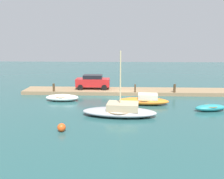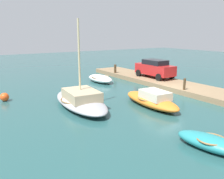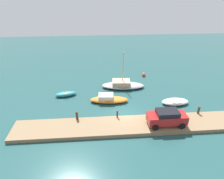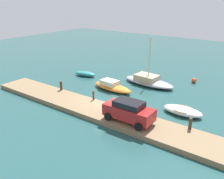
{
  "view_description": "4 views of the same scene",
  "coord_description": "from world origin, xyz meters",
  "px_view_note": "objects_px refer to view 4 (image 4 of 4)",
  "views": [
    {
      "loc": [
        0.36,
        27.28,
        6.41
      ],
      "look_at": [
        1.46,
        1.61,
        1.2
      ],
      "focal_mm": 41.05,
      "sensor_mm": 36.0,
      "label": 1
    },
    {
      "loc": [
        -12.66,
        13.05,
        4.59
      ],
      "look_at": [
        0.5,
        4.44,
        0.84
      ],
      "focal_mm": 38.37,
      "sensor_mm": 36.0,
      "label": 2
    },
    {
      "loc": [
        -2.98,
        -18.37,
        13.16
      ],
      "look_at": [
        -1.2,
        4.28,
        1.07
      ],
      "focal_mm": 30.97,
      "sensor_mm": 36.0,
      "label": 3
    },
    {
      "loc": [
        13.07,
        -17.34,
        9.6
      ],
      "look_at": [
        -0.94,
        1.8,
        0.58
      ],
      "focal_mm": 39.67,
      "sensor_mm": 36.0,
      "label": 4
    }
  ],
  "objects_px": {
    "rowboat_white": "(183,111)",
    "sailboat_grey": "(148,81)",
    "mooring_post_west": "(61,86)",
    "mooring_post_mid_west": "(93,95)",
    "dinghy_teal": "(85,74)",
    "parked_car": "(129,111)",
    "marker_buoy": "(194,80)",
    "mooring_post_mid_east": "(190,124)",
    "motorboat_orange": "(112,86)"
  },
  "relations": [
    {
      "from": "rowboat_white",
      "to": "marker_buoy",
      "type": "xyz_separation_m",
      "value": [
        -2.03,
        8.8,
        -0.05
      ]
    },
    {
      "from": "sailboat_grey",
      "to": "mooring_post_mid_west",
      "type": "xyz_separation_m",
      "value": [
        -1.6,
        -7.81,
        0.38
      ]
    },
    {
      "from": "mooring_post_west",
      "to": "parked_car",
      "type": "distance_m",
      "value": 9.5
    },
    {
      "from": "rowboat_white",
      "to": "parked_car",
      "type": "xyz_separation_m",
      "value": [
        -2.69,
        -4.43,
        0.95
      ]
    },
    {
      "from": "motorboat_orange",
      "to": "dinghy_teal",
      "type": "distance_m",
      "value": 6.05
    },
    {
      "from": "sailboat_grey",
      "to": "mooring_post_mid_west",
      "type": "distance_m",
      "value": 7.98
    },
    {
      "from": "parked_car",
      "to": "marker_buoy",
      "type": "distance_m",
      "value": 13.28
    },
    {
      "from": "sailboat_grey",
      "to": "mooring_post_west",
      "type": "xyz_separation_m",
      "value": [
        -5.99,
        -7.81,
        0.42
      ]
    },
    {
      "from": "motorboat_orange",
      "to": "mooring_post_west",
      "type": "height_order",
      "value": "mooring_post_west"
    },
    {
      "from": "motorboat_orange",
      "to": "mooring_post_west",
      "type": "relative_size",
      "value": 5.27
    },
    {
      "from": "parked_car",
      "to": "marker_buoy",
      "type": "bearing_deg",
      "value": 86.71
    },
    {
      "from": "mooring_post_mid_west",
      "to": "mooring_post_west",
      "type": "bearing_deg",
      "value": 180.0
    },
    {
      "from": "motorboat_orange",
      "to": "rowboat_white",
      "type": "bearing_deg",
      "value": -3.33
    },
    {
      "from": "mooring_post_west",
      "to": "mooring_post_mid_west",
      "type": "relative_size",
      "value": 1.07
    },
    {
      "from": "rowboat_white",
      "to": "sailboat_grey",
      "type": "bearing_deg",
      "value": 140.2
    },
    {
      "from": "sailboat_grey",
      "to": "mooring_post_mid_east",
      "type": "height_order",
      "value": "sailboat_grey"
    },
    {
      "from": "sailboat_grey",
      "to": "marker_buoy",
      "type": "height_order",
      "value": "sailboat_grey"
    },
    {
      "from": "parked_car",
      "to": "mooring_post_mid_east",
      "type": "bearing_deg",
      "value": 20.39
    },
    {
      "from": "rowboat_white",
      "to": "mooring_post_west",
      "type": "bearing_deg",
      "value": -167.12
    },
    {
      "from": "dinghy_teal",
      "to": "parked_car",
      "type": "distance_m",
      "value": 13.72
    },
    {
      "from": "sailboat_grey",
      "to": "marker_buoy",
      "type": "relative_size",
      "value": 10.9
    },
    {
      "from": "parked_car",
      "to": "marker_buoy",
      "type": "xyz_separation_m",
      "value": [
        0.66,
        13.23,
        -1.0
      ]
    },
    {
      "from": "motorboat_orange",
      "to": "mooring_post_mid_west",
      "type": "height_order",
      "value": "mooring_post_mid_west"
    },
    {
      "from": "motorboat_orange",
      "to": "sailboat_grey",
      "type": "distance_m",
      "value": 4.53
    },
    {
      "from": "motorboat_orange",
      "to": "mooring_post_mid_west",
      "type": "relative_size",
      "value": 5.66
    },
    {
      "from": "rowboat_white",
      "to": "mooring_post_mid_east",
      "type": "bearing_deg",
      "value": -60.16
    },
    {
      "from": "marker_buoy",
      "to": "rowboat_white",
      "type": "bearing_deg",
      "value": -77.0
    },
    {
      "from": "sailboat_grey",
      "to": "mooring_post_west",
      "type": "height_order",
      "value": "sailboat_grey"
    },
    {
      "from": "dinghy_teal",
      "to": "mooring_post_mid_east",
      "type": "bearing_deg",
      "value": -32.24
    },
    {
      "from": "sailboat_grey",
      "to": "parked_car",
      "type": "height_order",
      "value": "sailboat_grey"
    },
    {
      "from": "motorboat_orange",
      "to": "marker_buoy",
      "type": "distance_m",
      "value": 9.95
    },
    {
      "from": "mooring_post_west",
      "to": "mooring_post_mid_east",
      "type": "relative_size",
      "value": 1.06
    },
    {
      "from": "mooring_post_west",
      "to": "mooring_post_mid_east",
      "type": "height_order",
      "value": "mooring_post_west"
    },
    {
      "from": "dinghy_teal",
      "to": "mooring_post_west",
      "type": "xyz_separation_m",
      "value": [
        2.03,
        -5.95,
        0.57
      ]
    },
    {
      "from": "mooring_post_mid_east",
      "to": "rowboat_white",
      "type": "bearing_deg",
      "value": 120.0
    },
    {
      "from": "dinghy_teal",
      "to": "parked_car",
      "type": "height_order",
      "value": "parked_car"
    },
    {
      "from": "dinghy_teal",
      "to": "rowboat_white",
      "type": "height_order",
      "value": "rowboat_white"
    },
    {
      "from": "mooring_post_west",
      "to": "marker_buoy",
      "type": "height_order",
      "value": "mooring_post_west"
    },
    {
      "from": "mooring_post_west",
      "to": "mooring_post_mid_east",
      "type": "distance_m",
      "value": 13.66
    },
    {
      "from": "marker_buoy",
      "to": "motorboat_orange",
      "type": "bearing_deg",
      "value": -129.64
    },
    {
      "from": "mooring_post_mid_west",
      "to": "parked_car",
      "type": "height_order",
      "value": "parked_car"
    },
    {
      "from": "dinghy_teal",
      "to": "sailboat_grey",
      "type": "bearing_deg",
      "value": 1.55
    },
    {
      "from": "mooring_post_mid_east",
      "to": "dinghy_teal",
      "type": "bearing_deg",
      "value": 159.23
    },
    {
      "from": "mooring_post_west",
      "to": "marker_buoy",
      "type": "relative_size",
      "value": 1.61
    },
    {
      "from": "motorboat_orange",
      "to": "parked_car",
      "type": "distance_m",
      "value": 8.0
    },
    {
      "from": "parked_car",
      "to": "mooring_post_west",
      "type": "bearing_deg",
      "value": 169.65
    },
    {
      "from": "mooring_post_west",
      "to": "mooring_post_mid_west",
      "type": "height_order",
      "value": "mooring_post_west"
    },
    {
      "from": "motorboat_orange",
      "to": "parked_car",
      "type": "bearing_deg",
      "value": -39.98
    },
    {
      "from": "rowboat_white",
      "to": "mooring_post_mid_east",
      "type": "height_order",
      "value": "mooring_post_mid_east"
    },
    {
      "from": "rowboat_white",
      "to": "mooring_post_west",
      "type": "height_order",
      "value": "mooring_post_west"
    }
  ]
}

